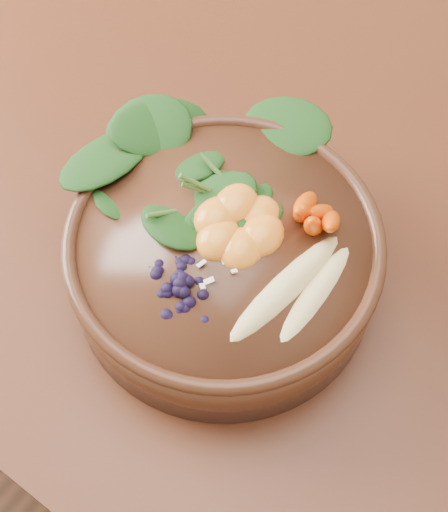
% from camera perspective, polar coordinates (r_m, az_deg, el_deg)
% --- Properties ---
extents(ground, '(4.00, 4.00, 0.00)m').
position_cam_1_polar(ground, '(1.58, -2.52, -7.25)').
color(ground, '#381E0F').
rests_on(ground, ground).
extents(dining_table, '(1.60, 0.90, 0.75)m').
position_cam_1_polar(dining_table, '(1.01, -3.95, 7.59)').
color(dining_table, '#331C0C').
rests_on(dining_table, ground).
extents(stoneware_bowl, '(0.35, 0.35, 0.09)m').
position_cam_1_polar(stoneware_bowl, '(0.76, 0.00, -0.38)').
color(stoneware_bowl, '#422415').
rests_on(stoneware_bowl, dining_table).
extents(kale_heap, '(0.23, 0.21, 0.05)m').
position_cam_1_polar(kale_heap, '(0.75, 0.45, 7.89)').
color(kale_heap, '#1B4416').
rests_on(kale_heap, stoneware_bowl).
extents(carrot_cluster, '(0.07, 0.07, 0.09)m').
position_cam_1_polar(carrot_cluster, '(0.70, 8.35, 5.24)').
color(carrot_cluster, '#FD4C00').
rests_on(carrot_cluster, stoneware_bowl).
extents(banana_halves, '(0.07, 0.18, 0.03)m').
position_cam_1_polar(banana_halves, '(0.68, 6.27, -2.11)').
color(banana_halves, '#E0CC84').
rests_on(banana_halves, stoneware_bowl).
extents(mandarin_cluster, '(0.10, 0.11, 0.04)m').
position_cam_1_polar(mandarin_cluster, '(0.71, 1.21, 3.08)').
color(mandarin_cluster, orange).
rests_on(mandarin_cluster, stoneware_bowl).
extents(blueberry_pile, '(0.16, 0.13, 0.05)m').
position_cam_1_polar(blueberry_pile, '(0.67, -3.55, -1.50)').
color(blueberry_pile, black).
rests_on(blueberry_pile, stoneware_bowl).
extents(coconut_flakes, '(0.11, 0.09, 0.01)m').
position_cam_1_polar(coconut_flakes, '(0.70, -1.06, 0.28)').
color(coconut_flakes, white).
rests_on(coconut_flakes, stoneware_bowl).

